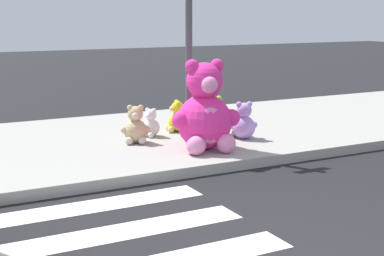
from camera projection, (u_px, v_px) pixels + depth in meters
sidewalk at (113, 143)px, 9.53m from camera, size 28.00×4.40×0.15m
sign_pole at (189, 35)px, 8.94m from camera, size 0.56×0.11×3.20m
plush_pink_large at (205, 114)px, 8.64m from camera, size 1.04×0.96×1.37m
plush_white at (150, 125)px, 9.64m from camera, size 0.35×0.33×0.48m
plush_tan at (136, 128)px, 9.15m from camera, size 0.44×0.44×0.61m
plush_lime at (214, 119)px, 9.74m from camera, size 0.51×0.46×0.67m
plush_lavender at (244, 124)px, 9.47m from camera, size 0.46×0.44×0.62m
plush_yellow at (177, 119)px, 10.02m from camera, size 0.39×0.42×0.55m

